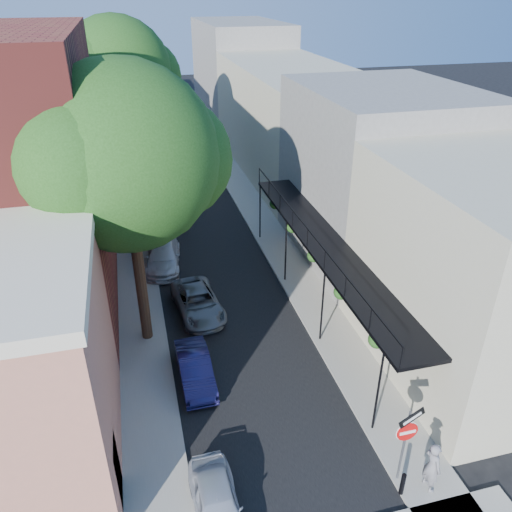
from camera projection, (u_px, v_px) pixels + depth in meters
road_surface at (181, 177)px, 39.26m from camera, size 6.00×64.00×0.01m
sidewalk_left at (129, 181)px, 38.36m from camera, size 2.00×64.00×0.12m
sidewalk_right at (230, 172)px, 40.11m from camera, size 2.00×64.00×0.12m
buildings_left at (40, 125)px, 33.81m from camera, size 10.10×59.10×12.00m
buildings_right at (293, 115)px, 38.66m from camera, size 9.80×55.00×10.00m
sign_post at (407, 434)px, 14.32m from camera, size 0.89×0.17×2.99m
bollard at (403, 484)px, 14.61m from camera, size 0.14×0.14×0.80m
oak_near at (137, 158)px, 17.98m from camera, size 7.48×6.80×11.42m
oak_mid at (131, 127)px, 25.13m from camera, size 6.60×6.00×10.20m
oak_far at (124, 74)px, 32.24m from camera, size 7.70×7.00×11.90m
parked_car_a at (217, 505)px, 13.99m from camera, size 1.39×3.33×1.13m
parked_car_b at (195, 369)px, 18.91m from camera, size 1.26×3.44×1.12m
parked_car_c at (198, 302)px, 22.86m from camera, size 2.29×4.26×1.14m
parked_car_d at (163, 256)px, 26.64m from camera, size 2.27×4.48×1.25m
parked_car_e at (173, 210)px, 31.96m from camera, size 1.62×3.75×1.26m
parked_car_f at (151, 178)px, 37.09m from camera, size 1.92×4.16×1.32m
parked_car_g at (151, 161)px, 40.89m from camera, size 2.43×4.33×1.14m
pedestrian at (432, 467)px, 14.57m from camera, size 0.47×0.67×1.77m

